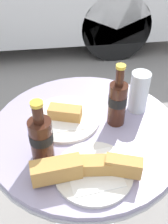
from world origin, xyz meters
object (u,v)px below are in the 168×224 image
at_px(lunch_plate_near, 65,117).
at_px(lunch_plate_far, 88,169).
at_px(drinking_glass, 139,93).
at_px(bistro_table, 85,164).
at_px(cola_bottle_left, 117,102).
at_px(cola_bottle_right, 41,138).

height_order(lunch_plate_near, lunch_plate_far, lunch_plate_far).
xyz_separation_m(drinking_glass, lunch_plate_near, (-0.27, -0.03, -0.06)).
xyz_separation_m(drinking_glass, lunch_plate_far, (-0.22, -0.28, -0.04)).
height_order(bistro_table, lunch_plate_near, lunch_plate_near).
height_order(bistro_table, drinking_glass, drinking_glass).
xyz_separation_m(cola_bottle_left, cola_bottle_right, (-0.25, -0.13, -0.01)).
height_order(cola_bottle_left, lunch_plate_far, cola_bottle_left).
distance_m(cola_bottle_right, lunch_plate_far, 0.16).
bearing_deg(bistro_table, cola_bottle_right, -142.84).
height_order(cola_bottle_left, cola_bottle_right, cola_bottle_left).
height_order(cola_bottle_left, drinking_glass, cola_bottle_left).
bearing_deg(lunch_plate_near, cola_bottle_right, -115.45).
bearing_deg(lunch_plate_far, cola_bottle_left, 59.57).
bearing_deg(drinking_glass, cola_bottle_left, -146.62).
bearing_deg(cola_bottle_left, cola_bottle_right, -152.39).
bearing_deg(lunch_plate_near, lunch_plate_far, -79.21).
bearing_deg(bistro_table, cola_bottle_left, 12.51).
relative_size(cola_bottle_right, lunch_plate_far, 0.68).
bearing_deg(lunch_plate_far, lunch_plate_near, 100.79).
relative_size(cola_bottle_left, drinking_glass, 1.49).
relative_size(drinking_glass, lunch_plate_near, 0.62).
bearing_deg(drinking_glass, cola_bottle_right, -150.78).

